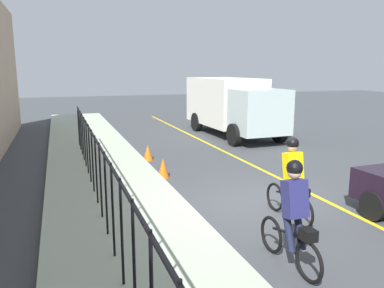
# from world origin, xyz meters

# --- Properties ---
(ground_plane) EXTENTS (80.00, 80.00, 0.00)m
(ground_plane) POSITION_xyz_m (0.00, 0.00, 0.00)
(ground_plane) COLOR #3D4145
(lane_line_centre) EXTENTS (36.00, 0.12, 0.01)m
(lane_line_centre) POSITION_xyz_m (0.00, -1.60, 0.00)
(lane_line_centre) COLOR yellow
(lane_line_centre) RESTS_ON ground
(sidewalk) EXTENTS (40.00, 3.20, 0.15)m
(sidewalk) POSITION_xyz_m (0.00, 3.40, 0.07)
(sidewalk) COLOR #A8B29C
(sidewalk) RESTS_ON ground
(iron_fence) EXTENTS (14.63, 0.04, 1.60)m
(iron_fence) POSITION_xyz_m (1.00, 3.80, 1.21)
(iron_fence) COLOR black
(iron_fence) RESTS_ON sidewalk
(cyclist_lead) EXTENTS (1.71, 0.37, 1.83)m
(cyclist_lead) POSITION_xyz_m (-1.07, -0.06, 0.91)
(cyclist_lead) COLOR black
(cyclist_lead) RESTS_ON ground
(cyclist_follow) EXTENTS (1.71, 0.37, 1.83)m
(cyclist_follow) POSITION_xyz_m (-2.83, 1.08, 0.91)
(cyclist_follow) COLOR black
(cyclist_follow) RESTS_ON ground
(box_truck_background) EXTENTS (6.77, 2.68, 2.78)m
(box_truck_background) POSITION_xyz_m (9.26, -3.51, 1.55)
(box_truck_background) COLOR white
(box_truck_background) RESTS_ON ground
(traffic_cone_near) EXTENTS (0.36, 0.36, 0.61)m
(traffic_cone_near) POSITION_xyz_m (3.02, 1.67, 0.30)
(traffic_cone_near) COLOR orange
(traffic_cone_near) RESTS_ON ground
(traffic_cone_far) EXTENTS (0.36, 0.36, 0.56)m
(traffic_cone_far) POSITION_xyz_m (5.39, 1.60, 0.28)
(traffic_cone_far) COLOR orange
(traffic_cone_far) RESTS_ON ground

